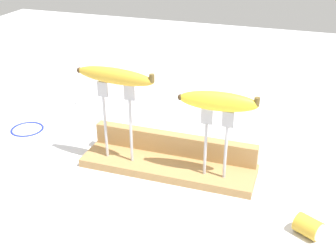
{
  "coord_description": "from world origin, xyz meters",
  "views": [
    {
      "loc": [
        0.29,
        -0.85,
        0.58
      ],
      "look_at": [
        0.0,
        0.0,
        0.12
      ],
      "focal_mm": 45.63,
      "sensor_mm": 36.0,
      "label": 1
    }
  ],
  "objects_px": {
    "fork_stand_right": "(216,137)",
    "banana_chunk_far": "(309,227)",
    "fork_stand_left": "(117,115)",
    "banana_raised_left": "(115,76)",
    "banana_raised_right": "(218,101)",
    "fork_fallen_far": "(73,106)",
    "fork_fallen_near": "(65,176)",
    "wire_coil": "(27,128)"
  },
  "relations": [
    {
      "from": "fork_stand_left",
      "to": "fork_fallen_near",
      "type": "height_order",
      "value": "fork_stand_left"
    },
    {
      "from": "fork_stand_right",
      "to": "fork_fallen_far",
      "type": "distance_m",
      "value": 0.61
    },
    {
      "from": "fork_stand_left",
      "to": "banana_raised_left",
      "type": "distance_m",
      "value": 0.1
    },
    {
      "from": "banana_chunk_far",
      "to": "wire_coil",
      "type": "height_order",
      "value": "banana_chunk_far"
    },
    {
      "from": "fork_fallen_near",
      "to": "wire_coil",
      "type": "bearing_deg",
      "value": 142.06
    },
    {
      "from": "banana_raised_right",
      "to": "fork_fallen_far",
      "type": "bearing_deg",
      "value": 152.84
    },
    {
      "from": "banana_raised_left",
      "to": "banana_chunk_far",
      "type": "distance_m",
      "value": 0.52
    },
    {
      "from": "fork_fallen_far",
      "to": "fork_fallen_near",
      "type": "bearing_deg",
      "value": -62.83
    },
    {
      "from": "fork_stand_left",
      "to": "fork_fallen_far",
      "type": "bearing_deg",
      "value": 136.81
    },
    {
      "from": "banana_chunk_far",
      "to": "wire_coil",
      "type": "xyz_separation_m",
      "value": [
        -0.8,
        0.21,
        -0.02
      ]
    },
    {
      "from": "banana_raised_left",
      "to": "fork_fallen_near",
      "type": "height_order",
      "value": "banana_raised_left"
    },
    {
      "from": "banana_raised_left",
      "to": "fork_fallen_near",
      "type": "distance_m",
      "value": 0.27
    },
    {
      "from": "fork_stand_right",
      "to": "fork_fallen_near",
      "type": "xyz_separation_m",
      "value": [
        -0.34,
        -0.09,
        -0.12
      ]
    },
    {
      "from": "fork_stand_left",
      "to": "fork_fallen_far",
      "type": "height_order",
      "value": "fork_stand_left"
    },
    {
      "from": "fork_stand_right",
      "to": "fork_fallen_near",
      "type": "relative_size",
      "value": 1.05
    },
    {
      "from": "fork_stand_right",
      "to": "banana_raised_left",
      "type": "height_order",
      "value": "banana_raised_left"
    },
    {
      "from": "fork_stand_left",
      "to": "fork_fallen_near",
      "type": "xyz_separation_m",
      "value": [
        -0.1,
        -0.09,
        -0.14
      ]
    },
    {
      "from": "wire_coil",
      "to": "banana_raised_left",
      "type": "bearing_deg",
      "value": -14.97
    },
    {
      "from": "fork_stand_left",
      "to": "banana_chunk_far",
      "type": "height_order",
      "value": "fork_stand_left"
    },
    {
      "from": "fork_stand_left",
      "to": "banana_chunk_far",
      "type": "distance_m",
      "value": 0.49
    },
    {
      "from": "fork_fallen_far",
      "to": "banana_chunk_far",
      "type": "height_order",
      "value": "banana_chunk_far"
    },
    {
      "from": "banana_raised_left",
      "to": "fork_fallen_far",
      "type": "height_order",
      "value": "banana_raised_left"
    },
    {
      "from": "fork_stand_left",
      "to": "fork_stand_right",
      "type": "height_order",
      "value": "fork_stand_left"
    },
    {
      "from": "fork_stand_right",
      "to": "fork_fallen_near",
      "type": "distance_m",
      "value": 0.38
    },
    {
      "from": "fork_stand_right",
      "to": "banana_raised_left",
      "type": "bearing_deg",
      "value": 180.0
    },
    {
      "from": "fork_stand_right",
      "to": "banana_chunk_far",
      "type": "distance_m",
      "value": 0.27
    },
    {
      "from": "banana_raised_right",
      "to": "banana_chunk_far",
      "type": "bearing_deg",
      "value": -28.24
    },
    {
      "from": "fork_fallen_near",
      "to": "fork_fallen_far",
      "type": "xyz_separation_m",
      "value": [
        -0.19,
        0.37,
        -0.0
      ]
    },
    {
      "from": "banana_raised_left",
      "to": "banana_chunk_far",
      "type": "xyz_separation_m",
      "value": [
        0.46,
        -0.12,
        -0.22
      ]
    },
    {
      "from": "fork_fallen_far",
      "to": "banana_chunk_far",
      "type": "distance_m",
      "value": 0.85
    },
    {
      "from": "fork_stand_left",
      "to": "wire_coil",
      "type": "distance_m",
      "value": 0.38
    },
    {
      "from": "fork_stand_left",
      "to": "banana_raised_right",
      "type": "xyz_separation_m",
      "value": [
        0.24,
        -0.0,
        0.07
      ]
    },
    {
      "from": "banana_raised_left",
      "to": "banana_chunk_far",
      "type": "bearing_deg",
      "value": -14.3
    },
    {
      "from": "fork_stand_right",
      "to": "banana_raised_right",
      "type": "bearing_deg",
      "value": -176.72
    },
    {
      "from": "wire_coil",
      "to": "fork_stand_left",
      "type": "bearing_deg",
      "value": -14.97
    },
    {
      "from": "banana_raised_right",
      "to": "fork_fallen_near",
      "type": "xyz_separation_m",
      "value": [
        -0.34,
        -0.09,
        -0.21
      ]
    },
    {
      "from": "fork_stand_left",
      "to": "banana_chunk_far",
      "type": "bearing_deg",
      "value": -14.3
    },
    {
      "from": "banana_raised_right",
      "to": "fork_fallen_far",
      "type": "height_order",
      "value": "banana_raised_right"
    },
    {
      "from": "fork_fallen_near",
      "to": "wire_coil",
      "type": "xyz_separation_m",
      "value": [
        -0.24,
        0.19,
        -0.0
      ]
    },
    {
      "from": "fork_stand_right",
      "to": "banana_raised_left",
      "type": "distance_m",
      "value": 0.27
    },
    {
      "from": "banana_raised_left",
      "to": "wire_coil",
      "type": "xyz_separation_m",
      "value": [
        -0.34,
        0.09,
        -0.24
      ]
    },
    {
      "from": "fork_stand_left",
      "to": "banana_raised_right",
      "type": "relative_size",
      "value": 1.12
    }
  ]
}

